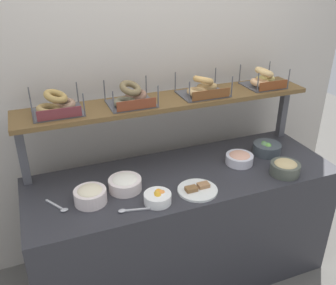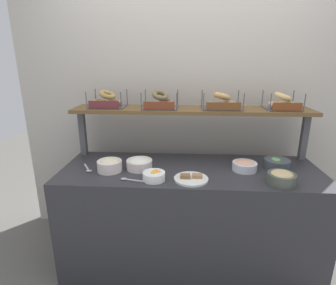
{
  "view_description": "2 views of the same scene",
  "coord_description": "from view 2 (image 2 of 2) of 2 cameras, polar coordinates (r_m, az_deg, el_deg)",
  "views": [
    {
      "loc": [
        -0.85,
        -1.87,
        2.11
      ],
      "look_at": [
        -0.1,
        0.03,
        1.09
      ],
      "focal_mm": 39.58,
      "sensor_mm": 36.0,
      "label": 1
    },
    {
      "loc": [
        -0.05,
        -1.94,
        1.66
      ],
      "look_at": [
        -0.18,
        0.01,
        1.06
      ],
      "focal_mm": 28.65,
      "sensor_mm": 36.0,
      "label": 2
    }
  ],
  "objects": [
    {
      "name": "ground_plane",
      "position": [
        2.56,
        4.32,
        -23.48
      ],
      "size": [
        8.0,
        8.0,
        0.0
      ],
      "primitive_type": "plane",
      "color": "#595651"
    },
    {
      "name": "back_wall",
      "position": [
        2.54,
        4.83,
        6.57
      ],
      "size": [
        3.21,
        0.06,
        2.4
      ],
      "primitive_type": "cube",
      "color": "#BBB3A7",
      "rests_on": "ground_plane"
    },
    {
      "name": "deli_counter",
      "position": [
        2.3,
        4.56,
        -15.41
      ],
      "size": [
        2.01,
        0.7,
        0.85
      ],
      "primitive_type": "cube",
      "color": "#2D2D33",
      "rests_on": "ground_plane"
    },
    {
      "name": "shelf_riser_left",
      "position": [
        2.46,
        -17.68,
        1.92
      ],
      "size": [
        0.05,
        0.05,
        0.4
      ],
      "primitive_type": "cube",
      "color": "#4C4C51",
      "rests_on": "deli_counter"
    },
    {
      "name": "shelf_riser_right",
      "position": [
        2.5,
        27.0,
        1.07
      ],
      "size": [
        0.05,
        0.05,
        0.4
      ],
      "primitive_type": "cube",
      "color": "#4C4C51",
      "rests_on": "deli_counter"
    },
    {
      "name": "upper_shelf",
      "position": [
        2.25,
        4.99,
        6.9
      ],
      "size": [
        1.97,
        0.32,
        0.03
      ],
      "primitive_type": "cube",
      "color": "brown",
      "rests_on": "shelf_riser_left"
    },
    {
      "name": "bowl_fruit_salad",
      "position": [
        1.9,
        -2.95,
        -7.03
      ],
      "size": [
        0.16,
        0.16,
        0.07
      ],
      "color": "white",
      "rests_on": "deli_counter"
    },
    {
      "name": "bowl_lox_spread",
      "position": [
        2.14,
        15.96,
        -4.68
      ],
      "size": [
        0.19,
        0.19,
        0.08
      ],
      "color": "silver",
      "rests_on": "deli_counter"
    },
    {
      "name": "bowl_hummus",
      "position": [
        1.99,
        23.01,
        -6.88
      ],
      "size": [
        0.19,
        0.19,
        0.1
      ],
      "color": "#494F45",
      "rests_on": "deli_counter"
    },
    {
      "name": "bowl_veggie_mix",
      "position": [
        2.26,
        22.09,
        -4.16
      ],
      "size": [
        0.2,
        0.2,
        0.09
      ],
      "color": "#424A50",
      "rests_on": "deli_counter"
    },
    {
      "name": "bowl_potato_salad",
      "position": [
        2.09,
        -12.33,
        -4.61
      ],
      "size": [
        0.19,
        0.19,
        0.1
      ],
      "color": "silver",
      "rests_on": "deli_counter"
    },
    {
      "name": "bowl_cream_cheese",
      "position": [
        2.09,
        -6.11,
        -4.43
      ],
      "size": [
        0.2,
        0.2,
        0.09
      ],
      "color": "white",
      "rests_on": "deli_counter"
    },
    {
      "name": "serving_plate_white",
      "position": [
        1.92,
        4.96,
        -7.63
      ],
      "size": [
        0.24,
        0.24,
        0.04
      ],
      "color": "white",
      "rests_on": "deli_counter"
    },
    {
      "name": "serving_spoon_near_plate",
      "position": [
        1.92,
        -8.3,
        -7.81
      ],
      "size": [
        0.18,
        0.06,
        0.01
      ],
      "color": "#B7B7BC",
      "rests_on": "deli_counter"
    },
    {
      "name": "serving_spoon_by_edge",
      "position": [
        2.16,
        -16.68,
        -5.44
      ],
      "size": [
        0.11,
        0.16,
        0.01
      ],
      "color": "#B7B7BC",
      "rests_on": "deli_counter"
    },
    {
      "name": "bagel_basket_everything",
      "position": [
        2.34,
        -12.75,
        8.52
      ],
      "size": [
        0.29,
        0.25,
        0.15
      ],
      "color": "#4C4C51",
      "rests_on": "upper_shelf"
    },
    {
      "name": "bagel_basket_poppy",
      "position": [
        2.23,
        -1.71,
        8.55
      ],
      "size": [
        0.29,
        0.26,
        0.15
      ],
      "color": "#4C4C51",
      "rests_on": "upper_shelf"
    },
    {
      "name": "bagel_basket_sesame",
      "position": [
        2.25,
        11.29,
        8.23
      ],
      "size": [
        0.32,
        0.24,
        0.14
      ],
      "color": "#4C4C51",
      "rests_on": "upper_shelf"
    },
    {
      "name": "bagel_basket_plain",
      "position": [
        2.37,
        23.09,
        7.7
      ],
      "size": [
        0.26,
        0.24,
        0.14
      ],
      "color": "#4C4C51",
      "rests_on": "upper_shelf"
    }
  ]
}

